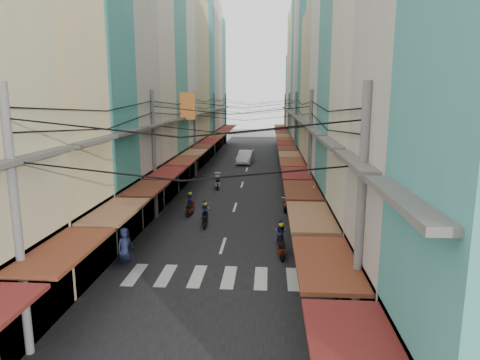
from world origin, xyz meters
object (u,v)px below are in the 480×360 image
at_px(white_car, 245,163).
at_px(market_umbrella, 360,204).
at_px(bicycle, 328,221).
at_px(traffic_sign, 314,200).

distance_m(white_car, market_umbrella, 29.01).
height_order(bicycle, traffic_sign, traffic_sign).
bearing_deg(market_umbrella, traffic_sign, 167.75).
relative_size(white_car, traffic_sign, 1.66).
relative_size(bicycle, market_umbrella, 0.68).
xyz_separation_m(bicycle, market_umbrella, (0.89, -4.61, 2.34)).
bearing_deg(market_umbrella, white_car, 105.00).
xyz_separation_m(bicycle, traffic_sign, (-1.41, -4.11, 2.37)).
distance_m(white_car, traffic_sign, 28.02).
relative_size(white_car, bicycle, 2.95).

